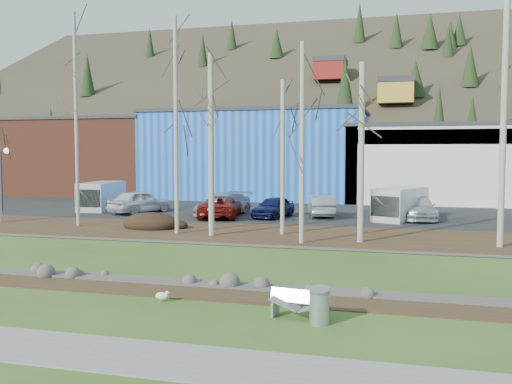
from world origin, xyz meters
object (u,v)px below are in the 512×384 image
(seagull, at_px, (162,296))
(car_1, at_px, (221,207))
(car_4, at_px, (321,206))
(bench_damaged, at_px, (300,304))
(car_2, at_px, (223,204))
(car_3, at_px, (273,207))
(car_0, at_px, (139,202))
(street_lamp, at_px, (1,162))
(litter_bin, at_px, (319,308))
(van_white, at_px, (399,204))
(van_grey, at_px, (101,196))
(car_5, at_px, (418,208))

(seagull, relative_size, car_1, 0.09)
(car_4, bearing_deg, bench_damaged, 83.26)
(car_1, height_order, car_4, car_1)
(car_2, xyz_separation_m, car_4, (6.44, 1.19, -0.05))
(car_1, relative_size, car_4, 1.20)
(bench_damaged, distance_m, car_3, 21.99)
(bench_damaged, relative_size, car_1, 0.33)
(car_0, height_order, car_1, car_0)
(car_1, bearing_deg, street_lamp, -8.60)
(street_lamp, bearing_deg, litter_bin, -24.17)
(car_2, height_order, car_3, car_2)
(car_2, bearing_deg, car_0, -166.53)
(car_0, xyz_separation_m, car_2, (6.11, 0.10, -0.05))
(car_3, bearing_deg, litter_bin, -61.76)
(car_2, height_order, van_white, van_white)
(seagull, xyz_separation_m, car_1, (-4.89, 19.81, 0.67))
(car_1, distance_m, van_grey, 10.40)
(car_3, distance_m, van_grey, 13.52)
(car_0, bearing_deg, litter_bin, 146.26)
(car_5, bearing_deg, van_grey, 174.86)
(car_3, relative_size, car_4, 0.94)
(car_1, xyz_separation_m, car_4, (6.17, 2.43, -0.01))
(car_2, height_order, car_4, car_2)
(litter_bin, distance_m, car_4, 23.46)
(car_2, bearing_deg, van_white, 14.45)
(seagull, relative_size, car_4, 0.11)
(car_2, xyz_separation_m, van_grey, (-9.86, 1.12, 0.26))
(car_1, height_order, car_3, car_1)
(litter_bin, height_order, van_white, van_white)
(car_0, distance_m, van_grey, 3.95)
(car_1, distance_m, van_white, 11.33)
(seagull, relative_size, van_white, 0.09)
(car_2, distance_m, car_5, 12.67)
(litter_bin, bearing_deg, van_grey, 130.55)
(car_5, relative_size, van_white, 1.00)
(litter_bin, distance_m, car_0, 27.16)
(car_5, bearing_deg, car_4, 173.78)
(litter_bin, bearing_deg, car_5, 83.34)
(litter_bin, relative_size, van_grey, 0.18)
(litter_bin, bearing_deg, street_lamp, 142.08)
(litter_bin, xyz_separation_m, car_4, (-3.49, 23.19, 0.41))
(street_lamp, height_order, van_grey, street_lamp)
(seagull, bearing_deg, street_lamp, 131.08)
(litter_bin, relative_size, van_white, 0.17)
(car_1, bearing_deg, car_5, -179.92)
(bench_damaged, xyz_separation_m, van_grey, (-19.21, 22.73, 0.79))
(car_2, relative_size, van_grey, 1.07)
(car_2, distance_m, van_grey, 9.93)
(car_2, bearing_deg, car_4, 23.00)
(street_lamp, height_order, car_3, street_lamp)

